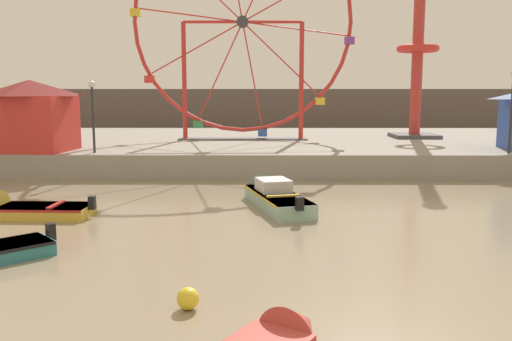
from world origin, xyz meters
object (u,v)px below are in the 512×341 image
Objects in this scene: promenade_lamp_far at (512,99)px; carnival_booth_red_striped at (31,114)px; promenade_lamp_near at (93,105)px; ferris_wheel_red_frame at (243,25)px; mooring_buoy_orange at (188,299)px; motorboat_mustard_yellow at (21,210)px; drop_tower_red_tower at (418,47)px; motorboat_seafoam at (270,194)px.

carnival_booth_red_striped is at bearing 177.67° from promenade_lamp_far.
carnival_booth_red_striped reaches higher than promenade_lamp_near.
ferris_wheel_red_frame is 31.24× the size of mooring_buoy_orange.
mooring_buoy_orange is at bearing 132.37° from motorboat_mustard_yellow.
promenade_lamp_far is at bearing -0.46° from promenade_lamp_near.
promenade_lamp_far is 21.31m from mooring_buoy_orange.
motorboat_mustard_yellow is 1.02× the size of promenade_lamp_far.
ferris_wheel_red_frame is at bearing 37.08° from carnival_booth_red_striped.
ferris_wheel_red_frame is 3.13× the size of carnival_booth_red_striped.
promenade_lamp_far is (13.08, -7.44, -4.31)m from ferris_wheel_red_frame.
drop_tower_red_tower is (18.03, 17.40, 6.75)m from motorboat_mustard_yellow.
promenade_lamp_near is (-0.08, 8.55, 3.29)m from motorboat_mustard_yellow.
motorboat_mustard_yellow is at bearing -89.49° from promenade_lamp_near.
ferris_wheel_red_frame reaches higher than carnival_booth_red_striped.
motorboat_seafoam reaches higher than mooring_buoy_orange.
motorboat_seafoam is 15.67m from ferris_wheel_red_frame.
motorboat_seafoam is 14.03m from carnival_booth_red_striped.
carnival_booth_red_striped is (-3.42, 9.34, 2.82)m from motorboat_mustard_yellow.
drop_tower_red_tower is 31.71× the size of mooring_buoy_orange.
carnival_booth_red_striped is 1.10× the size of promenade_lamp_far.
promenade_lamp_far is at bearing 50.25° from mooring_buoy_orange.
motorboat_seafoam is 1.67× the size of promenade_lamp_near.
ferris_wheel_red_frame is 11.12m from promenade_lamp_near.
promenade_lamp_near is 7.89× the size of mooring_buoy_orange.
carnival_booth_red_striped is (-10.39, -6.49, -5.07)m from ferris_wheel_red_frame.
drop_tower_red_tower reaches higher than carnival_booth_red_striped.
ferris_wheel_red_frame is 11.23m from drop_tower_red_tower.
mooring_buoy_orange is (6.61, -7.77, 0.01)m from motorboat_mustard_yellow.
promenade_lamp_near is (-18.10, -8.85, -3.46)m from drop_tower_red_tower.
drop_tower_red_tower reaches higher than mooring_buoy_orange.
motorboat_seafoam is 0.42× the size of drop_tower_red_tower.
promenade_lamp_far is (20.12, -0.16, 0.29)m from promenade_lamp_near.
ferris_wheel_red_frame is at bearing -111.79° from motorboat_mustard_yellow.
motorboat_seafoam is 13.17× the size of mooring_buoy_orange.
ferris_wheel_red_frame reaches higher than motorboat_seafoam.
carnival_booth_red_striped reaches higher than motorboat_mustard_yellow.
carnival_booth_red_striped is at bearing 120.40° from mooring_buoy_orange.
promenade_lamp_far is (20.05, 8.39, 3.58)m from motorboat_mustard_yellow.
ferris_wheel_red_frame is 0.99× the size of drop_tower_red_tower.
motorboat_seafoam is 0.42× the size of ferris_wheel_red_frame.
promenade_lamp_near is at bearing 112.29° from mooring_buoy_orange.
promenade_lamp_near is at bearing 38.02° from motorboat_seafoam.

